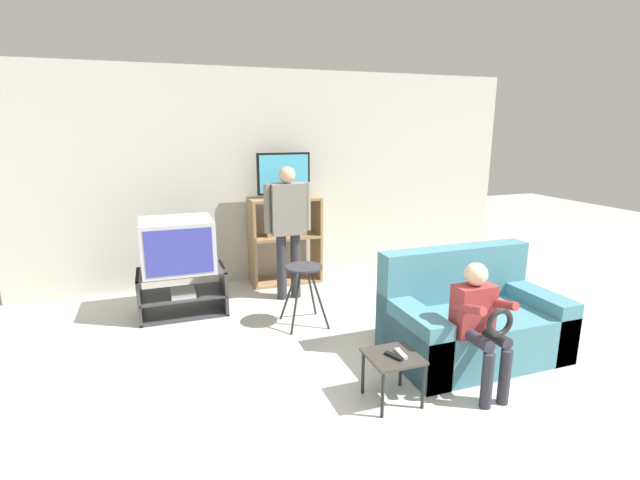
{
  "coord_description": "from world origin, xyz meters",
  "views": [
    {
      "loc": [
        -1.52,
        -1.75,
        1.92
      ],
      "look_at": [
        -0.11,
        2.16,
        0.9
      ],
      "focal_mm": 26.0,
      "sensor_mm": 36.0,
      "label": 1
    }
  ],
  "objects": [
    {
      "name": "person_standing_adult",
      "position": [
        -0.15,
        3.11,
        0.91
      ],
      "size": [
        0.53,
        0.2,
        1.5
      ],
      "color": "#2D2D33",
      "rests_on": "ground_plane"
    },
    {
      "name": "snack_table",
      "position": [
        -0.03,
        0.87,
        0.3
      ],
      "size": [
        0.36,
        0.36,
        0.36
      ],
      "color": "#38332D",
      "rests_on": "ground_plane"
    },
    {
      "name": "television_flat",
      "position": [
        -0.04,
        3.67,
        1.34
      ],
      "size": [
        0.65,
        0.2,
        0.54
      ],
      "color": "black",
      "rests_on": "media_shelf"
    },
    {
      "name": "television_main",
      "position": [
        -1.34,
        3.06,
        0.74
      ],
      "size": [
        0.71,
        0.63,
        0.53
      ],
      "color": "#B2B2B7",
      "rests_on": "tv_stand"
    },
    {
      "name": "person_seated_child",
      "position": [
        0.62,
        0.79,
        0.57
      ],
      "size": [
        0.33,
        0.43,
        0.97
      ],
      "color": "#2D2D38",
      "rests_on": "ground_plane"
    },
    {
      "name": "tv_stand",
      "position": [
        -1.33,
        3.04,
        0.24
      ],
      "size": [
        0.88,
        0.5,
        0.48
      ],
      "color": "#38383D",
      "rests_on": "ground_plane"
    },
    {
      "name": "couch",
      "position": [
        0.95,
        1.29,
        0.29
      ],
      "size": [
        1.44,
        0.85,
        0.89
      ],
      "color": "teal",
      "rests_on": "ground_plane"
    },
    {
      "name": "media_shelf",
      "position": [
        -0.04,
        3.68,
        0.55
      ],
      "size": [
        0.86,
        0.41,
        1.08
      ],
      "color": "#9E7A51",
      "rests_on": "ground_plane"
    },
    {
      "name": "remote_control_white",
      "position": [
        0.02,
        0.86,
        0.37
      ],
      "size": [
        0.05,
        0.15,
        0.02
      ],
      "primitive_type": "cube",
      "rotation": [
        0.0,
        0.0,
        -0.08
      ],
      "color": "silver",
      "rests_on": "snack_table"
    },
    {
      "name": "wall_back",
      "position": [
        0.0,
        3.96,
        1.3
      ],
      "size": [
        6.4,
        0.06,
        2.6
      ],
      "color": "beige",
      "rests_on": "ground_plane"
    },
    {
      "name": "remote_control_black",
      "position": [
        -0.04,
        0.84,
        0.37
      ],
      "size": [
        0.09,
        0.15,
        0.02
      ],
      "primitive_type": "cube",
      "rotation": [
        0.0,
        0.0,
        0.41
      ],
      "color": "black",
      "rests_on": "snack_table"
    },
    {
      "name": "folding_stool",
      "position": [
        -0.21,
        2.35,
        0.5
      ],
      "size": [
        0.41,
        0.41,
        0.61
      ],
      "color": "black",
      "rests_on": "ground_plane"
    }
  ]
}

